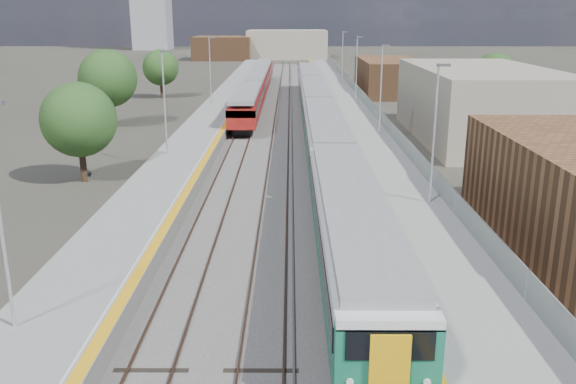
{
  "coord_description": "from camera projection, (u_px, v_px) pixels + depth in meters",
  "views": [
    {
      "loc": [
        -1.06,
        -10.06,
        10.96
      ],
      "look_at": [
        -1.19,
        19.84,
        2.2
      ],
      "focal_mm": 38.0,
      "sensor_mm": 36.0,
      "label": 1
    }
  ],
  "objects": [
    {
      "name": "green_train",
      "position": [
        319.0,
        115.0,
        54.53
      ],
      "size": [
        2.9,
        80.79,
        3.2
      ],
      "color": "black",
      "rests_on": "ground"
    },
    {
      "name": "platform_right",
      "position": [
        352.0,
        119.0,
        62.93
      ],
      "size": [
        4.7,
        155.0,
        8.52
      ],
      "color": "slate",
      "rests_on": "ground"
    },
    {
      "name": "ground",
      "position": [
        301.0,
        128.0,
        60.72
      ],
      "size": [
        320.0,
        320.0,
        0.0
      ],
      "primitive_type": "plane",
      "color": "#47443A",
      "rests_on": "ground"
    },
    {
      "name": "tree_c",
      "position": [
        161.0,
        68.0,
        81.29
      ],
      "size": [
        4.77,
        4.77,
        6.46
      ],
      "color": "#382619",
      "rests_on": "ground"
    },
    {
      "name": "red_train",
      "position": [
        257.0,
        85.0,
        80.25
      ],
      "size": [
        2.69,
        54.6,
        3.39
      ],
      "color": "black",
      "rests_on": "ground"
    },
    {
      "name": "tree_d",
      "position": [
        494.0,
        74.0,
        70.44
      ],
      "size": [
        4.96,
        4.96,
        6.72
      ],
      "color": "#382619",
      "rests_on": "ground"
    },
    {
      "name": "platform_left",
      "position": [
        214.0,
        119.0,
        63.0
      ],
      "size": [
        4.3,
        155.0,
        8.52
      ],
      "color": "slate",
      "rests_on": "ground"
    },
    {
      "name": "tree_a",
      "position": [
        79.0,
        120.0,
        40.23
      ],
      "size": [
        4.96,
        4.96,
        6.73
      ],
      "color": "#382619",
      "rests_on": "ground"
    },
    {
      "name": "tree_b",
      "position": [
        108.0,
        79.0,
        59.95
      ],
      "size": [
        5.67,
        5.67,
        7.69
      ],
      "color": "#382619",
      "rests_on": "ground"
    },
    {
      "name": "ballast_bed",
      "position": [
        279.0,
        124.0,
        63.12
      ],
      "size": [
        10.5,
        155.0,
        0.06
      ],
      "primitive_type": "cube",
      "color": "#565451",
      "rests_on": "ground"
    },
    {
      "name": "buildings",
      "position": [
        218.0,
        15.0,
        142.81
      ],
      "size": [
        72.0,
        185.5,
        40.0
      ],
      "color": "brown",
      "rests_on": "ground"
    },
    {
      "name": "tracks",
      "position": [
        285.0,
        120.0,
        64.7
      ],
      "size": [
        8.96,
        160.0,
        0.17
      ],
      "color": "#4C3323",
      "rests_on": "ground"
    }
  ]
}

